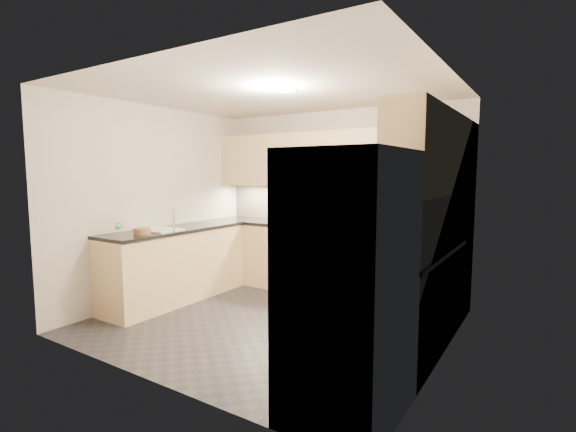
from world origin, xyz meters
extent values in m
cube|color=#232328|center=(0.00, 0.00, 0.00)|extent=(3.60, 3.20, 0.00)
cube|color=beige|center=(0.00, 0.00, 2.50)|extent=(3.60, 3.20, 0.02)
cube|color=beige|center=(0.00, 1.60, 1.25)|extent=(3.60, 0.02, 2.50)
cube|color=beige|center=(0.00, -1.60, 1.25)|extent=(3.60, 0.02, 2.50)
cube|color=beige|center=(-1.80, 0.00, 1.25)|extent=(0.02, 3.20, 2.50)
cube|color=beige|center=(1.80, 0.00, 1.25)|extent=(0.02, 3.20, 2.50)
cube|color=#DBBB83|center=(-1.09, 1.30, 0.45)|extent=(1.42, 0.60, 0.90)
cube|color=#DBBB83|center=(1.09, 1.30, 0.45)|extent=(1.42, 0.60, 0.90)
cube|color=#DBBB83|center=(1.50, 0.15, 0.45)|extent=(0.60, 1.70, 0.90)
cube|color=#DBBB83|center=(-1.50, 0.00, 0.45)|extent=(0.60, 2.00, 0.90)
cube|color=black|center=(-1.09, 1.30, 0.92)|extent=(1.42, 0.63, 0.04)
cube|color=black|center=(1.09, 1.30, 0.92)|extent=(1.42, 0.63, 0.04)
cube|color=black|center=(1.50, 0.15, 0.92)|extent=(0.63, 1.70, 0.04)
cube|color=black|center=(-1.50, 0.00, 0.92)|extent=(0.63, 2.00, 0.04)
cube|color=#DBBB83|center=(0.00, 1.43, 1.83)|extent=(3.60, 0.35, 0.75)
cube|color=#DBBB83|center=(1.62, 0.28, 1.83)|extent=(0.35, 1.95, 0.75)
cube|color=tan|center=(0.00, 1.60, 1.20)|extent=(3.60, 0.01, 0.51)
cube|color=tan|center=(1.80, 0.45, 1.20)|extent=(0.01, 2.30, 0.51)
cube|color=#A0A2A7|center=(0.00, 1.28, 0.46)|extent=(0.76, 0.65, 0.91)
cube|color=black|center=(0.00, 1.28, 0.92)|extent=(0.76, 0.65, 0.03)
cube|color=black|center=(0.00, 0.95, 0.45)|extent=(0.62, 0.02, 0.45)
cylinder|color=#B2B5BA|center=(0.00, 0.93, 0.72)|extent=(0.60, 0.02, 0.02)
cube|color=#989CA0|center=(0.00, 1.40, 1.70)|extent=(0.76, 0.40, 0.40)
cube|color=black|center=(0.00, 1.20, 1.70)|extent=(0.60, 0.01, 0.28)
cube|color=#A4A8AC|center=(1.45, -1.15, 0.90)|extent=(0.70, 0.90, 1.80)
cylinder|color=#B2B5BA|center=(1.08, -1.33, 0.95)|extent=(0.02, 0.02, 1.20)
cylinder|color=#B2B5BA|center=(1.08, -0.97, 0.95)|extent=(0.02, 0.02, 1.20)
cube|color=white|center=(-1.50, -0.25, 0.88)|extent=(0.52, 0.38, 0.16)
cylinder|color=silver|center=(-1.24, -0.25, 1.08)|extent=(0.03, 0.03, 0.28)
cylinder|color=#65C755|center=(1.58, 1.29, 1.03)|extent=(0.37, 0.37, 0.17)
cube|color=#DD4A14|center=(-0.46, 1.34, 0.95)|extent=(0.45, 0.38, 0.01)
cylinder|color=#916844|center=(-1.42, -0.56, 0.97)|extent=(0.24, 0.24, 0.07)
sphere|color=#B33514|center=(-1.53, -0.79, 1.05)|extent=(0.08, 0.08, 0.08)
sphere|color=#51B94F|center=(-1.47, -0.84, 1.05)|extent=(0.07, 0.07, 0.07)
cube|color=white|center=(-0.17, 0.91, 0.55)|extent=(0.18, 0.08, 0.35)
cube|color=#2D4C7B|center=(0.17, 0.91, 0.55)|extent=(0.17, 0.05, 0.33)
camera|label=1|loc=(2.58, -3.67, 1.65)|focal=26.00mm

